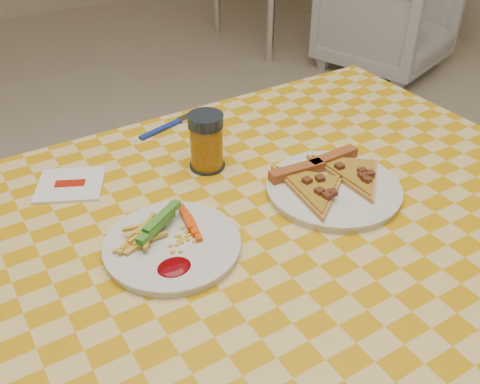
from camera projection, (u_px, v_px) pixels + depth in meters
name	position (u px, v px, depth m)	size (l,w,h in m)	color
table	(242.00, 260.00, 0.94)	(1.28, 0.88, 0.76)	silver
plate_left	(172.00, 246.00, 0.85)	(0.21, 0.21, 0.01)	silver
plate_right	(333.00, 189.00, 0.97)	(0.24, 0.24, 0.01)	silver
fries_veggies	(163.00, 235.00, 0.84)	(0.16, 0.15, 0.04)	gold
pizza_slices	(330.00, 178.00, 0.98)	(0.24, 0.22, 0.02)	gold
drink_glass	(206.00, 142.00, 1.02)	(0.07, 0.07, 0.11)	black
napkin	(70.00, 185.00, 0.99)	(0.16, 0.15, 0.01)	white
fork	(170.00, 125.00, 1.18)	(0.16, 0.06, 0.01)	navy
bg_chair	(390.00, 13.00, 3.23)	(0.67, 0.63, 0.69)	brown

